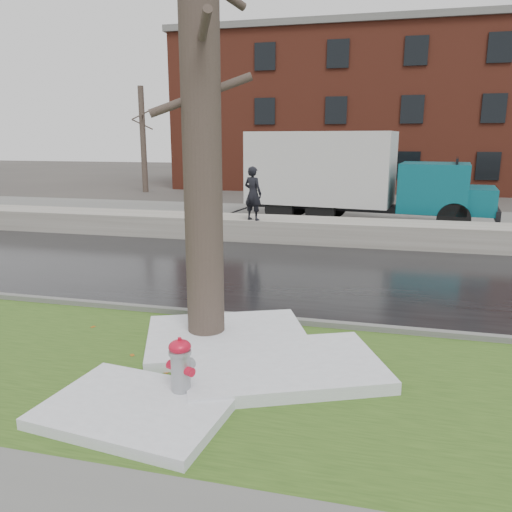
% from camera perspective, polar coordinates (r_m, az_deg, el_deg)
% --- Properties ---
extents(ground, '(120.00, 120.00, 0.00)m').
position_cam_1_polar(ground, '(8.63, -4.55, -9.60)').
color(ground, '#47423D').
rests_on(ground, ground).
extents(verge, '(60.00, 4.50, 0.04)m').
position_cam_1_polar(verge, '(7.55, -7.59, -12.99)').
color(verge, '#2D4918').
rests_on(verge, ground).
extents(road, '(60.00, 7.00, 0.03)m').
position_cam_1_polar(road, '(12.75, 1.78, -1.88)').
color(road, black).
rests_on(road, ground).
extents(parking_lot, '(60.00, 9.00, 0.03)m').
position_cam_1_polar(parking_lot, '(20.96, 6.64, 4.05)').
color(parking_lot, slate).
rests_on(parking_lot, ground).
extents(curb, '(60.00, 0.15, 0.14)m').
position_cam_1_polar(curb, '(9.49, -2.66, -6.94)').
color(curb, slate).
rests_on(curb, ground).
extents(snowbank, '(60.00, 1.60, 0.75)m').
position_cam_1_polar(snowbank, '(16.70, 4.79, 2.98)').
color(snowbank, '#A6A298').
rests_on(snowbank, ground).
extents(brick_building, '(26.00, 12.00, 10.00)m').
position_cam_1_polar(brick_building, '(37.58, 13.41, 15.46)').
color(brick_building, maroon).
rests_on(brick_building, ground).
extents(bg_tree_left, '(1.40, 1.62, 6.50)m').
position_cam_1_polar(bg_tree_left, '(32.92, -12.79, 12.94)').
color(bg_tree_left, brown).
rests_on(bg_tree_left, ground).
extents(bg_tree_center, '(1.40, 1.62, 6.50)m').
position_cam_1_polar(bg_tree_center, '(34.61, -0.55, 13.26)').
color(bg_tree_center, brown).
rests_on(bg_tree_center, ground).
extents(fire_hydrant, '(0.43, 0.41, 0.87)m').
position_cam_1_polar(fire_hydrant, '(6.60, -8.58, -12.45)').
color(fire_hydrant, '#94969B').
rests_on(fire_hydrant, verge).
extents(tree, '(1.53, 1.75, 7.69)m').
position_cam_1_polar(tree, '(7.99, -6.32, 17.24)').
color(tree, brown).
rests_on(tree, verge).
extents(box_truck, '(10.99, 3.69, 3.62)m').
position_cam_1_polar(box_truck, '(20.28, 10.58, 9.02)').
color(box_truck, black).
rests_on(box_truck, ground).
extents(worker, '(0.74, 0.62, 1.74)m').
position_cam_1_polar(worker, '(16.22, -0.35, 7.16)').
color(worker, black).
rests_on(worker, snowbank).
extents(snow_patch_near, '(3.16, 2.83, 0.16)m').
position_cam_1_polar(snow_patch_near, '(8.43, -3.33, -9.26)').
color(snow_patch_near, silver).
rests_on(snow_patch_near, verge).
extents(snow_patch_far, '(2.38, 1.86, 0.14)m').
position_cam_1_polar(snow_patch_far, '(6.59, -13.49, -16.56)').
color(snow_patch_far, silver).
rests_on(snow_patch_far, verge).
extents(snow_patch_side, '(3.28, 2.75, 0.18)m').
position_cam_1_polar(snow_patch_side, '(7.41, 3.12, -12.50)').
color(snow_patch_side, silver).
rests_on(snow_patch_side, verge).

